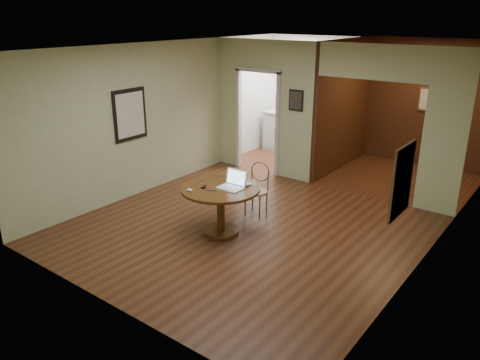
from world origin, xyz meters
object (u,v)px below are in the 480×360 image
Objects in this scene: open_laptop at (233,183)px; closed_laptop at (241,183)px; dining_table at (221,199)px; chair at (258,186)px.

open_laptop is 1.19× the size of closed_laptop.
dining_table is 0.32m from open_laptop.
chair is (0.01, 0.95, -0.06)m from dining_table.
open_laptop is 0.19m from closed_laptop.
dining_table is 1.35× the size of chair.
closed_laptop reaches higher than dining_table.
closed_laptop is (0.14, -0.65, 0.26)m from chair.
chair is at bearing 98.82° from open_laptop.
closed_laptop is at bearing 62.40° from dining_table.
chair is 0.90m from open_laptop.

